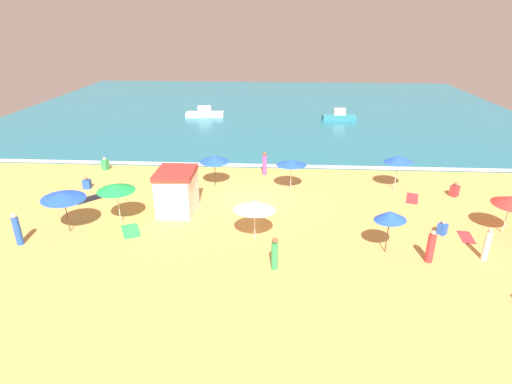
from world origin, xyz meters
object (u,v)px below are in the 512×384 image
beach_umbrella_8 (511,200)px  beachgoer_7 (275,254)px  beachgoer_10 (17,230)px  beach_umbrella_1 (390,216)px  beach_umbrella_3 (214,159)px  beachgoer_5 (105,164)px  beach_umbrella_4 (398,159)px  beach_umbrella_6 (291,163)px  beachgoer_4 (431,247)px  beachgoer_9 (442,228)px  lifeguard_cabana (177,191)px  beach_umbrella_2 (255,205)px  small_boat_1 (339,116)px  beachgoer_3 (487,245)px  small_boat_0 (205,113)px  beach_umbrella_0 (116,188)px  beachgoer_8 (455,190)px  beachgoer_1 (265,163)px  beach_umbrella_5 (63,196)px  beachgoer_6 (87,184)px

beach_umbrella_8 → beachgoer_7: (-12.21, -4.18, -1.11)m
beachgoer_10 → beach_umbrella_1: bearing=1.1°
beach_umbrella_3 → beachgoer_5: 9.31m
beach_umbrella_4 → beach_umbrella_6: (-7.00, -0.48, -0.24)m
beach_umbrella_1 → beachgoer_7: bearing=-161.5°
beach_umbrella_4 → beachgoer_10: bearing=-157.7°
beachgoer_4 → beachgoer_7: size_ratio=1.02×
beachgoer_5 → beach_umbrella_3: bearing=-16.8°
beachgoer_9 → beach_umbrella_1: bearing=-149.4°
beach_umbrella_1 → lifeguard_cabana: bearing=160.9°
beach_umbrella_2 → beach_umbrella_8: size_ratio=1.03×
beachgoer_7 → small_boat_1: (6.62, 29.61, -0.27)m
beach_umbrella_4 → beach_umbrella_8: (4.30, -5.85, -0.23)m
beach_umbrella_6 → beachgoer_3: beach_umbrella_6 is taller
lifeguard_cabana → small_boat_0: 24.76m
beach_umbrella_1 → beach_umbrella_4: bearing=73.4°
beach_umbrella_3 → beach_umbrella_4: bearing=0.4°
beach_umbrella_3 → beachgoer_4: bearing=-37.6°
beach_umbrella_0 → small_boat_1: beach_umbrella_0 is taller
beach_umbrella_0 → beachgoer_8: bearing=13.7°
beachgoer_3 → beachgoer_7: 10.12m
beach_umbrella_4 → beachgoer_7: size_ratio=1.62×
beach_umbrella_0 → beachgoer_5: beach_umbrella_0 is taller
beach_umbrella_1 → small_boat_0: bearing=116.2°
beachgoer_1 → small_boat_0: beachgoer_1 is taller
beach_umbrella_0 → beach_umbrella_8: bearing=0.2°
beachgoer_4 → beach_umbrella_6: bearing=127.0°
small_boat_0 → small_boat_1: small_boat_1 is taller
beach_umbrella_5 → beach_umbrella_6: (12.05, 6.59, -0.21)m
beach_umbrella_5 → beachgoer_7: 11.60m
small_boat_0 → beach_umbrella_4: bearing=-50.9°
beachgoer_10 → small_boat_0: bearing=81.2°
beachgoer_7 → beach_umbrella_6: bearing=84.6°
beachgoer_6 → beachgoer_7: (12.82, -8.91, 0.46)m
beachgoer_1 → beachgoer_5: beachgoer_1 is taller
beach_umbrella_0 → beach_umbrella_1: beach_umbrella_0 is taller
beach_umbrella_5 → beachgoer_5: (-1.90, 9.64, -1.68)m
beachgoer_10 → beachgoer_6: bearing=88.5°
lifeguard_cabana → small_boat_1: 26.95m
beach_umbrella_4 → beachgoer_9: size_ratio=3.22×
beach_umbrella_3 → beachgoer_10: size_ratio=1.49×
beachgoer_5 → beachgoer_9: size_ratio=1.19×
beach_umbrella_2 → beachgoer_1: 9.59m
beach_umbrella_5 → beach_umbrella_8: size_ratio=1.08×
small_boat_0 → beachgoer_4: bearing=-61.5°
beachgoer_1 → beach_umbrella_5: bearing=-137.5°
small_boat_0 → beach_umbrella_1: bearing=-63.8°
beachgoer_3 → small_boat_1: 28.40m
small_boat_0 → beach_umbrella_5: bearing=-95.4°
beachgoer_4 → beachgoer_6: bearing=158.7°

